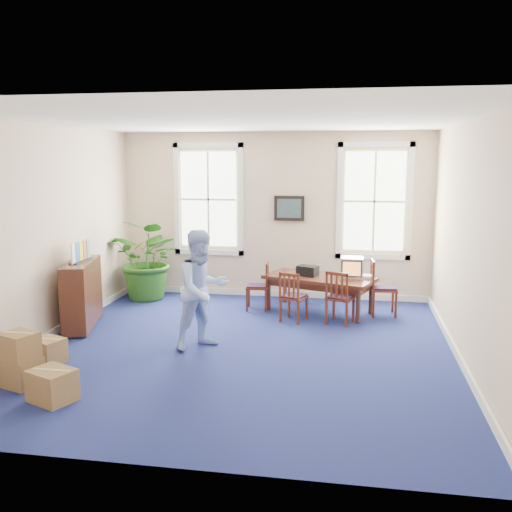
% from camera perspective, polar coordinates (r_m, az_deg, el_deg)
% --- Properties ---
extents(floor, '(6.50, 6.50, 0.00)m').
position_cam_1_polar(floor, '(8.28, -1.40, -9.24)').
color(floor, navy).
rests_on(floor, ground).
extents(ceiling, '(6.50, 6.50, 0.00)m').
position_cam_1_polar(ceiling, '(7.85, -1.50, 13.45)').
color(ceiling, white).
rests_on(ceiling, ground).
extents(wall_back, '(6.50, 0.00, 6.50)m').
position_cam_1_polar(wall_back, '(11.09, 1.82, 4.06)').
color(wall_back, beige).
rests_on(wall_back, ground).
extents(wall_front, '(6.50, 0.00, 6.50)m').
position_cam_1_polar(wall_front, '(4.81, -9.00, -3.43)').
color(wall_front, beige).
rests_on(wall_front, ground).
extents(wall_left, '(0.00, 6.50, 6.50)m').
position_cam_1_polar(wall_left, '(8.98, -20.59, 2.13)').
color(wall_left, beige).
rests_on(wall_left, ground).
extents(wall_right, '(0.00, 6.50, 6.50)m').
position_cam_1_polar(wall_right, '(7.90, 20.43, 1.19)').
color(wall_right, beige).
rests_on(wall_right, ground).
extents(baseboard_back, '(6.00, 0.04, 0.12)m').
position_cam_1_polar(baseboard_back, '(11.32, 1.75, -3.74)').
color(baseboard_back, white).
rests_on(baseboard_back, ground).
extents(baseboard_left, '(0.04, 6.50, 0.12)m').
position_cam_1_polar(baseboard_left, '(9.28, -19.87, -7.34)').
color(baseboard_left, white).
rests_on(baseboard_left, ground).
extents(baseboard_right, '(0.04, 6.50, 0.12)m').
position_cam_1_polar(baseboard_right, '(8.24, 19.59, -9.45)').
color(baseboard_right, white).
rests_on(baseboard_right, ground).
extents(window_left, '(1.40, 0.12, 2.20)m').
position_cam_1_polar(window_left, '(11.30, -4.77, 5.66)').
color(window_left, white).
rests_on(window_left, ground).
extents(window_right, '(1.40, 0.12, 2.20)m').
position_cam_1_polar(window_right, '(10.95, 11.75, 5.37)').
color(window_right, white).
rests_on(window_right, ground).
extents(wall_picture, '(0.58, 0.06, 0.48)m').
position_cam_1_polar(wall_picture, '(10.99, 3.34, 4.78)').
color(wall_picture, black).
rests_on(wall_picture, ground).
extents(conference_table, '(2.06, 1.45, 0.64)m').
position_cam_1_polar(conference_table, '(10.16, 6.33, -3.83)').
color(conference_table, '#4B2518').
rests_on(conference_table, ground).
extents(crt_tv, '(0.39, 0.43, 0.35)m').
position_cam_1_polar(crt_tv, '(10.08, 9.55, -1.12)').
color(crt_tv, '#B7B7BC').
rests_on(crt_tv, conference_table).
extents(game_console, '(0.20, 0.24, 0.06)m').
position_cam_1_polar(game_console, '(10.07, 10.99, -2.04)').
color(game_console, white).
rests_on(game_console, conference_table).
extents(equipment_bag, '(0.41, 0.34, 0.18)m').
position_cam_1_polar(equipment_bag, '(10.13, 5.18, -1.48)').
color(equipment_bag, black).
rests_on(equipment_bag, conference_table).
extents(chair_near_left, '(0.49, 0.49, 0.85)m').
position_cam_1_polar(chair_near_left, '(9.54, 3.79, -4.04)').
color(chair_near_left, maroon).
rests_on(chair_near_left, ground).
extents(chair_near_right, '(0.51, 0.51, 0.89)m').
position_cam_1_polar(chair_near_right, '(9.49, 8.43, -4.06)').
color(chair_near_right, maroon).
rests_on(chair_near_right, ground).
extents(chair_end_left, '(0.41, 0.41, 0.86)m').
position_cam_1_polar(chair_end_left, '(10.26, 0.12, -3.01)').
color(chair_end_left, maroon).
rests_on(chair_end_left, ground).
extents(chair_end_right, '(0.47, 0.47, 0.97)m').
position_cam_1_polar(chair_end_right, '(10.12, 12.65, -3.11)').
color(chair_end_right, maroon).
rests_on(chair_end_right, ground).
extents(man, '(1.04, 1.05, 1.71)m').
position_cam_1_polar(man, '(8.14, -5.39, -3.35)').
color(man, '#A2C3FF').
rests_on(man, ground).
extents(credenza, '(0.70, 1.38, 1.05)m').
position_cam_1_polar(credenza, '(9.60, -17.00, -3.75)').
color(credenza, '#4B2518').
rests_on(credenza, ground).
extents(brochure_rack, '(0.39, 0.78, 0.34)m').
position_cam_1_polar(brochure_rack, '(9.46, -17.11, 0.34)').
color(brochure_rack, '#99999E').
rests_on(brochure_rack, credenza).
extents(potted_plant, '(1.68, 1.55, 1.56)m').
position_cam_1_polar(potted_plant, '(11.14, -10.64, -0.34)').
color(potted_plant, '#245816').
rests_on(potted_plant, ground).
extents(cardboard_boxes, '(1.55, 1.55, 0.69)m').
position_cam_1_polar(cardboard_boxes, '(7.43, -21.07, -9.34)').
color(cardboard_boxes, olive).
rests_on(cardboard_boxes, ground).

